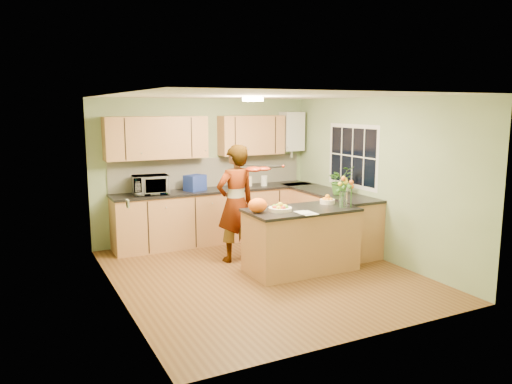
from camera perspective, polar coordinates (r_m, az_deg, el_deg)
name	(u,v)px	position (r m, az deg, el deg)	size (l,w,h in m)	color
floor	(262,274)	(7.21, 0.73, -9.35)	(4.50, 4.50, 0.00)	brown
ceiling	(263,96)	(6.82, 0.78, 10.94)	(4.00, 4.50, 0.02)	white
wall_back	(205,170)	(8.94, -5.90, 2.56)	(4.00, 0.02, 2.50)	gray
wall_front	(367,220)	(5.05, 12.61, -3.13)	(4.00, 0.02, 2.50)	gray
wall_left	(116,199)	(6.25, -15.75, -0.82)	(0.02, 4.50, 2.50)	gray
wall_right	(376,178)	(8.01, 13.56, 1.52)	(0.02, 4.50, 2.50)	gray
back_counter	(217,215)	(8.83, -4.51, -2.64)	(3.64, 0.62, 0.94)	#AB7144
right_counter	(328,218)	(8.63, 8.19, -3.00)	(0.62, 2.24, 0.94)	#AB7144
splashback	(210,172)	(8.97, -5.26, 2.27)	(3.60, 0.02, 0.52)	white
upper_cabinets	(198,137)	(8.67, -6.66, 6.30)	(3.20, 0.34, 0.70)	#AB7144
boiler	(292,132)	(9.48, 4.10, 6.91)	(0.40, 0.30, 0.86)	silver
window_right	(353,156)	(8.44, 10.98, 4.06)	(0.01, 1.30, 1.05)	silver
light_switch	(128,204)	(5.67, -14.45, -1.30)	(0.02, 0.09, 0.09)	silver
ceiling_lamp	(253,99)	(7.08, -0.36, 10.58)	(0.30, 0.30, 0.07)	#FFEABF
peninsula_island	(301,240)	(7.27, 5.17, -5.43)	(1.60, 0.82, 0.91)	#AB7144
fruit_dish	(280,208)	(6.98, 2.78, -1.79)	(0.33, 0.33, 0.12)	#F8E5C7
orange_bowl	(327,200)	(7.58, 8.16, -0.91)	(0.23, 0.23, 0.13)	#F8E5C7
flower_vase	(344,185)	(7.30, 10.01, 0.81)	(0.27, 0.27, 0.50)	silver
orange_bag	(258,205)	(6.86, 0.19, -1.52)	(0.27, 0.23, 0.20)	orange
papers	(307,213)	(6.87, 5.83, -2.38)	(0.21, 0.29, 0.01)	white
violinist	(236,203)	(7.61, -2.33, -1.32)	(0.66, 0.43, 1.80)	#E3A58B
violin	(254,169)	(7.42, -0.25, 2.62)	(0.60, 0.24, 0.12)	#4F0E04
microwave	(150,185)	(8.32, -11.97, 0.80)	(0.57, 0.38, 0.31)	silver
blue_box	(195,183)	(8.59, -6.99, 1.05)	(0.33, 0.24, 0.27)	navy
kettle	(235,181)	(8.84, -2.44, 1.27)	(0.16, 0.16, 0.29)	silver
jar_cream	(249,181)	(9.01, -0.81, 1.24)	(0.11, 0.11, 0.18)	#F8E5C7
jar_white	(264,181)	(9.04, 0.93, 1.29)	(0.12, 0.12, 0.18)	silver
potted_plant	(340,180)	(8.25, 9.59, 1.34)	(0.42, 0.36, 0.47)	#346722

